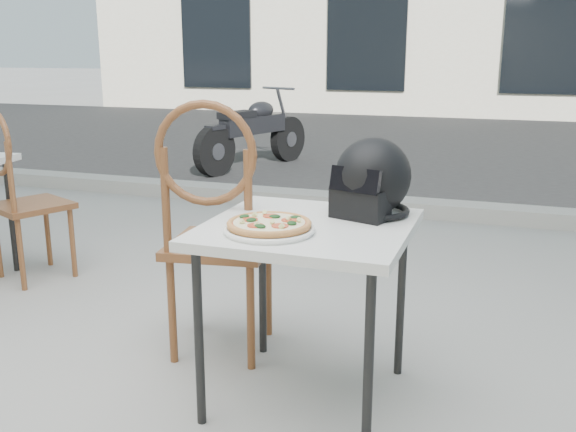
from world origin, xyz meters
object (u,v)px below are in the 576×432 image
(cafe_table_main, at_px, (308,240))
(pizza, at_px, (269,224))
(cafe_chair_side, at_px, (17,186))
(plate, at_px, (269,230))
(cafe_chair_main, at_px, (215,218))
(helmet, at_px, (371,181))
(motorcycle, at_px, (254,134))

(cafe_table_main, bearing_deg, pizza, -121.12)
(cafe_chair_side, bearing_deg, plate, 179.52)
(cafe_chair_main, xyz_separation_m, cafe_chair_side, (-1.45, 0.50, -0.06))
(plate, xyz_separation_m, helmet, (0.27, 0.36, 0.12))
(plate, xyz_separation_m, cafe_chair_main, (-0.37, 0.35, -0.08))
(plate, relative_size, pizza, 1.04)
(helmet, relative_size, cafe_chair_main, 0.33)
(cafe_chair_main, bearing_deg, cafe_table_main, 148.07)
(motorcycle, bearing_deg, cafe_chair_side, -68.92)
(helmet, bearing_deg, motorcycle, 135.36)
(cafe_table_main, distance_m, cafe_chair_main, 0.50)
(helmet, height_order, cafe_chair_main, cafe_chair_main)
(cafe_chair_side, bearing_deg, motorcycle, -63.65)
(motorcycle, bearing_deg, cafe_table_main, -46.46)
(cafe_chair_side, height_order, motorcycle, cafe_chair_side)
(cafe_chair_side, bearing_deg, cafe_chair_main, -174.48)
(cafe_table_main, height_order, cafe_chair_main, cafe_chair_main)
(cafe_table_main, relative_size, motorcycle, 0.42)
(cafe_table_main, height_order, cafe_chair_side, cafe_chair_side)
(cafe_chair_main, bearing_deg, helmet, 171.88)
(cafe_table_main, relative_size, helmet, 1.96)
(plate, bearing_deg, helmet, 52.63)
(cafe_chair_side, bearing_deg, helmet, -168.74)
(pizza, bearing_deg, cafe_chair_main, 136.87)
(pizza, xyz_separation_m, cafe_chair_side, (-1.82, 0.84, -0.16))
(cafe_chair_main, distance_m, cafe_chair_side, 1.53)
(plate, relative_size, motorcycle, 0.23)
(cafe_chair_side, relative_size, motorcycle, 0.58)
(cafe_chair_side, distance_m, motorcycle, 3.81)
(helmet, bearing_deg, pizza, -109.39)
(plate, height_order, helmet, helmet)
(cafe_table_main, height_order, plate, plate)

